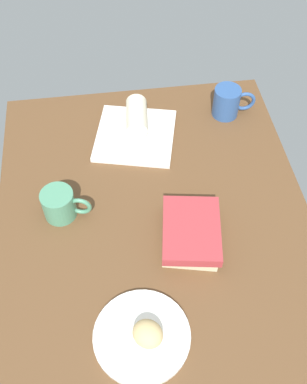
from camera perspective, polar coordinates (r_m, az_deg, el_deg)
dining_table at (r=132.98cm, az=0.09°, el=-3.30°), size 110.00×90.00×4.00cm
round_plate at (r=114.22cm, az=-1.47°, el=-17.62°), size 23.51×23.51×1.40cm
scone_pastry at (r=110.92cm, az=-0.73°, el=-17.35°), size 10.01×10.04×5.10cm
square_plate at (r=150.57cm, az=-2.30°, el=7.11°), size 30.28×30.28×1.60cm
sauce_cup at (r=145.26cm, az=-2.62°, el=6.09°), size 5.84×5.84×2.29cm
breakfast_wrap at (r=150.78cm, az=-2.13°, el=9.45°), size 14.81×8.20×6.90cm
book_stack at (r=124.74cm, az=4.78°, el=-5.06°), size 22.99×18.89×5.99cm
coffee_mug at (r=130.41cm, az=-11.65°, el=-1.50°), size 9.30×13.95×9.00cm
second_mug at (r=157.56cm, az=9.28°, el=11.11°), size 8.90×14.36×10.41cm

